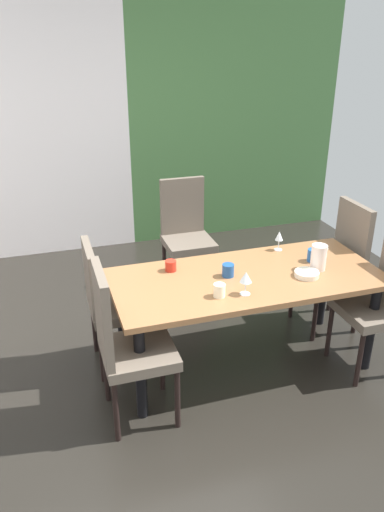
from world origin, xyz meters
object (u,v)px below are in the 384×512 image
object	(u,v)px
cup_south	(171,266)
cup_rear	(219,290)
chair_right_near	(383,299)
chair_head_far	(186,230)
chair_left_far	(110,299)
wine_glass_corner	(246,278)
serving_bowl_right	(307,274)
dining_table	(247,286)
wine_glass_near_shelf	(279,237)
chair_left_near	(124,340)
cup_near_window	(313,255)
cup_east	(228,270)
pitcher_north	(319,257)
chair_right_far	(338,261)

from	to	relation	value
cup_south	cup_rear	bearing A→B (deg)	-66.70
chair_right_near	chair_head_far	size ratio (longest dim) A/B	0.94
chair_left_far	chair_right_near	bearing A→B (deg)	72.16
wine_glass_corner	serving_bowl_right	bearing A→B (deg)	11.89
dining_table	chair_right_near	bearing A→B (deg)	-17.82
chair_left_far	serving_bowl_right	distance (m)	1.39
wine_glass_corner	cup_south	world-z (taller)	wine_glass_corner
chair_left_far	wine_glass_near_shelf	bearing A→B (deg)	91.80
chair_left_near	cup_rear	distance (m)	0.67
wine_glass_near_shelf	wine_glass_corner	bearing A→B (deg)	-132.32
chair_head_far	cup_south	distance (m)	1.21
wine_glass_near_shelf	cup_near_window	bearing A→B (deg)	-60.28
chair_right_near	cup_east	bearing A→B (deg)	72.48
pitcher_north	chair_head_far	bearing A→B (deg)	111.60
wine_glass_near_shelf	chair_right_far	bearing A→B (deg)	-4.56
dining_table	chair_right_far	distance (m)	0.98
chair_left_far	cup_south	world-z (taller)	chair_left_far
chair_right_far	chair_left_far	distance (m)	1.85
chair_left_far	chair_head_far	xyz separation A→B (m)	(0.88, 1.05, 0.03)
chair_head_far	wine_glass_corner	bearing A→B (deg)	87.02
chair_left_near	cup_east	size ratio (longest dim) A/B	11.87
chair_head_far	pitcher_north	distance (m)	1.53
chair_head_far	pitcher_north	xyz separation A→B (m)	(0.55, -1.40, 0.25)
chair_left_far	wine_glass_corner	bearing A→B (deg)	56.35
chair_right_far	chair_left_near	distance (m)	1.95
cup_south	serving_bowl_right	bearing A→B (deg)	-22.96
chair_right_near	chair_head_far	xyz separation A→B (m)	(-0.96, 1.64, 0.02)
cup_rear	cup_south	world-z (taller)	cup_rear
chair_right_far	cup_near_window	bearing A→B (deg)	120.30
wine_glass_near_shelf	dining_table	bearing A→B (deg)	-140.14
wine_glass_corner	cup_south	distance (m)	0.61
chair_head_far	serving_bowl_right	xyz separation A→B (m)	(0.42, -1.48, 0.18)
chair_head_far	chair_right_far	bearing A→B (deg)	132.57
cup_east	pitcher_north	bearing A→B (deg)	-7.89
serving_bowl_right	chair_left_far	bearing A→B (deg)	161.92
cup_near_window	cup_south	size ratio (longest dim) A/B	1.17
chair_left_near	wine_glass_near_shelf	world-z (taller)	chair_left_near
wine_glass_corner	chair_right_near	bearing A→B (deg)	-3.26
chair_right_far	serving_bowl_right	bearing A→B (deg)	128.28
chair_head_far	serving_bowl_right	bearing A→B (deg)	106.01
wine_glass_near_shelf	cup_east	distance (m)	0.62
wine_glass_near_shelf	cup_south	distance (m)	0.90
chair_right_far	cup_south	distance (m)	1.43
wine_glass_corner	cup_rear	bearing A→B (deg)	172.85
cup_east	pitcher_north	world-z (taller)	pitcher_north
chair_head_far	cup_south	size ratio (longest dim) A/B	13.12
cup_near_window	cup_rear	distance (m)	0.89
chair_left_far	pitcher_north	distance (m)	1.51
chair_head_far	wine_glass_near_shelf	size ratio (longest dim) A/B	6.82
dining_table	chair_left_far	bearing A→B (deg)	162.15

